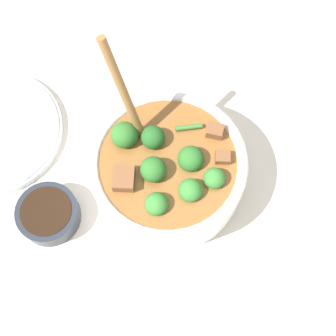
% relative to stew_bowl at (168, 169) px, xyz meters
% --- Properties ---
extents(ground_plane, '(4.00, 4.00, 0.00)m').
position_rel_stew_bowl_xyz_m(ground_plane, '(-0.00, -0.00, -0.05)').
color(ground_plane, silver).
extents(stew_bowl, '(0.23, 0.23, 0.25)m').
position_rel_stew_bowl_xyz_m(stew_bowl, '(0.00, 0.00, 0.00)').
color(stew_bowl, white).
rests_on(stew_bowl, ground_plane).
extents(condiment_bowl, '(0.09, 0.09, 0.04)m').
position_rel_stew_bowl_xyz_m(condiment_bowl, '(0.17, 0.08, -0.03)').
color(condiment_bowl, '#232833').
rests_on(condiment_bowl, ground_plane).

